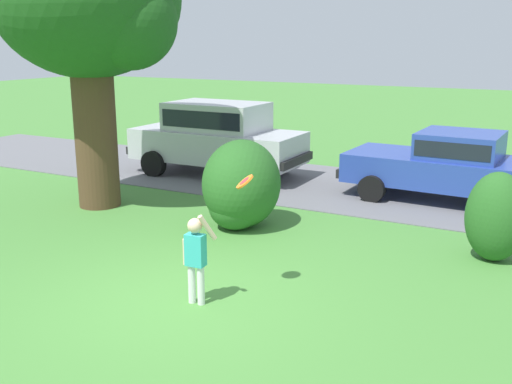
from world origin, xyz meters
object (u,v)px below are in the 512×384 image
at_px(oak_tree_large, 93,8).
at_px(frisbee, 245,182).
at_px(child_thrower, 196,254).
at_px(parked_sedan, 448,163).
at_px(parked_suv, 217,135).

xyz_separation_m(oak_tree_large, frisbee, (5.00, -2.68, -2.48)).
height_order(child_thrower, frisbee, frisbee).
height_order(oak_tree_large, child_thrower, oak_tree_large).
height_order(parked_sedan, frisbee, frisbee).
relative_size(parked_suv, child_thrower, 3.66).
bearing_deg(frisbee, parked_sedan, 77.04).
distance_m(parked_sedan, child_thrower, 7.36).
xyz_separation_m(parked_sedan, parked_suv, (-5.87, -0.17, 0.23)).
bearing_deg(parked_sedan, child_thrower, -105.18).
distance_m(oak_tree_large, parked_sedan, 8.22).
distance_m(parked_sedan, parked_suv, 5.88).
height_order(parked_suv, child_thrower, parked_suv).
bearing_deg(child_thrower, parked_suv, 119.64).
xyz_separation_m(parked_suv, frisbee, (4.37, -6.34, 0.55)).
xyz_separation_m(oak_tree_large, parked_sedan, (6.50, 3.83, -3.26)).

